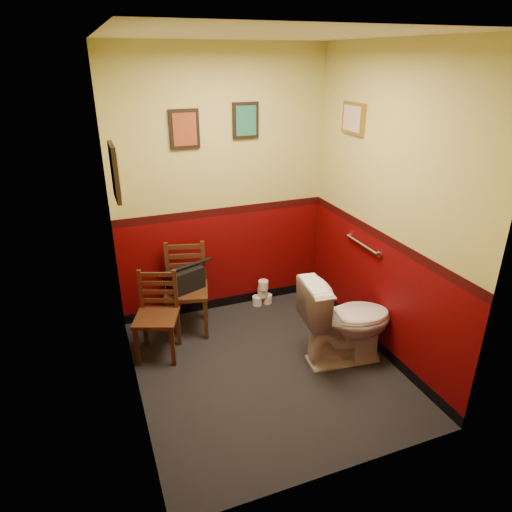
{
  "coord_description": "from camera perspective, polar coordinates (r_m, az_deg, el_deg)",
  "views": [
    {
      "loc": [
        -1.28,
        -3.08,
        2.57
      ],
      "look_at": [
        0.0,
        0.25,
        1.0
      ],
      "focal_mm": 32.0,
      "sensor_mm": 36.0,
      "label": 1
    }
  ],
  "objects": [
    {
      "name": "framed_print_left",
      "position": [
        3.27,
        -17.24,
        9.96
      ],
      "size": [
        0.04,
        0.3,
        0.38
      ],
      "color": "black",
      "rests_on": "wall_left"
    },
    {
      "name": "chair_left",
      "position": [
        4.28,
        -12.25,
        -7.29
      ],
      "size": [
        0.48,
        0.48,
        0.8
      ],
      "rotation": [
        0.0,
        0.0,
        -0.37
      ],
      "color": "#472715",
      "rests_on": "floor"
    },
    {
      "name": "framed_print_back_b",
      "position": [
        4.56,
        -1.31,
        16.57
      ],
      "size": [
        0.26,
        0.04,
        0.34
      ],
      "color": "black",
      "rests_on": "wall_back"
    },
    {
      "name": "wall_back",
      "position": [
        4.63,
        -4.26,
        8.42
      ],
      "size": [
        2.2,
        0.0,
        2.7
      ],
      "primitive_type": "cube",
      "rotation": [
        1.57,
        0.0,
        0.0
      ],
      "color": "#520406",
      "rests_on": "ground"
    },
    {
      "name": "toilet_brush",
      "position": [
        4.48,
        14.06,
        -10.91
      ],
      "size": [
        0.13,
        0.13,
        0.45
      ],
      "color": "silver",
      "rests_on": "floor"
    },
    {
      "name": "handbag",
      "position": [
        4.49,
        -8.82,
        -2.88
      ],
      "size": [
        0.39,
        0.29,
        0.26
      ],
      "rotation": [
        0.0,
        0.0,
        0.37
      ],
      "color": "black",
      "rests_on": "chair_right"
    },
    {
      "name": "wall_left",
      "position": [
        3.32,
        -16.41,
        1.16
      ],
      "size": [
        0.0,
        2.4,
        2.7
      ],
      "primitive_type": "cube",
      "rotation": [
        1.57,
        0.0,
        1.57
      ],
      "color": "#520406",
      "rests_on": "ground"
    },
    {
      "name": "tp_stack",
      "position": [
        5.12,
        0.83,
        -4.79
      ],
      "size": [
        0.23,
        0.14,
        0.3
      ],
      "color": "silver",
      "rests_on": "floor"
    },
    {
      "name": "ceiling",
      "position": [
        3.34,
        1.71,
        25.96
      ],
      "size": [
        2.2,
        2.4,
        0.0
      ],
      "primitive_type": "cube",
      "rotation": [
        3.14,
        0.0,
        0.0
      ],
      "color": "silver",
      "rests_on": "ground"
    },
    {
      "name": "framed_print_back_a",
      "position": [
        4.4,
        -8.94,
        15.39
      ],
      "size": [
        0.28,
        0.04,
        0.36
      ],
      "color": "black",
      "rests_on": "wall_back"
    },
    {
      "name": "toilet",
      "position": [
        4.18,
        11.2,
        -7.95
      ],
      "size": [
        0.87,
        0.55,
        0.81
      ],
      "primitive_type": "imported",
      "rotation": [
        0.0,
        0.0,
        1.46
      ],
      "color": "white",
      "rests_on": "floor"
    },
    {
      "name": "grab_bar",
      "position": [
        4.39,
        13.16,
        1.42
      ],
      "size": [
        0.05,
        0.56,
        0.06
      ],
      "color": "silver",
      "rests_on": "wall_right"
    },
    {
      "name": "chair_right",
      "position": [
        4.58,
        -8.7,
        -4.12
      ],
      "size": [
        0.51,
        0.51,
        0.9
      ],
      "rotation": [
        0.0,
        0.0,
        -0.25
      ],
      "color": "#472715",
      "rests_on": "floor"
    },
    {
      "name": "framed_print_right",
      "position": [
        4.4,
        12.06,
        16.47
      ],
      "size": [
        0.04,
        0.34,
        0.28
      ],
      "color": "olive",
      "rests_on": "wall_right"
    },
    {
      "name": "wall_right",
      "position": [
        4.08,
        15.96,
        5.42
      ],
      "size": [
        0.0,
        2.4,
        2.7
      ],
      "primitive_type": "cube",
      "rotation": [
        1.57,
        0.0,
        -1.57
      ],
      "color": "#520406",
      "rests_on": "ground"
    },
    {
      "name": "floor",
      "position": [
        4.21,
        1.26,
        -13.86
      ],
      "size": [
        2.2,
        2.4,
        0.0
      ],
      "primitive_type": "cube",
      "color": "black",
      "rests_on": "ground"
    },
    {
      "name": "wall_front",
      "position": [
        2.58,
        11.65,
        -5.01
      ],
      "size": [
        2.2,
        0.0,
        2.7
      ],
      "primitive_type": "cube",
      "rotation": [
        -1.57,
        0.0,
        0.0
      ],
      "color": "#520406",
      "rests_on": "ground"
    }
  ]
}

